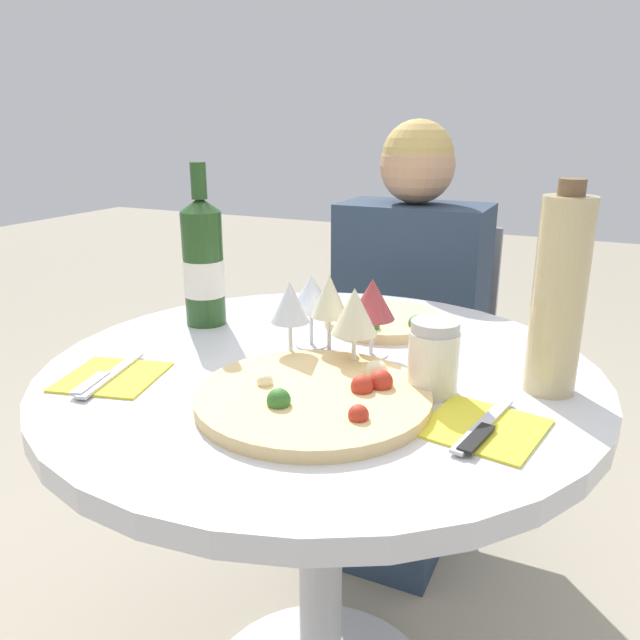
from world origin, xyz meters
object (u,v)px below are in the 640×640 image
Objects in this scene: dining_table at (321,446)px; wine_bottle at (203,263)px; chair_behind_diner at (414,378)px; pizza_large at (316,397)px; seated_diner at (400,361)px; tall_carafe at (559,296)px.

dining_table is 0.44m from wine_bottle.
pizza_large is at bearing 97.23° from chair_behind_diner.
pizza_large is at bearing 98.54° from seated_diner.
chair_behind_diner is at bearing 97.23° from pizza_large.
chair_behind_diner is 2.69× the size of tall_carafe.
dining_table is at bearing 112.45° from pizza_large.
dining_table is at bearing 94.23° from chair_behind_diner.
tall_carafe is (0.37, 0.05, 0.31)m from dining_table.
wine_bottle is at bearing 145.68° from pizza_large.
wine_bottle is at bearing 160.91° from dining_table.
chair_behind_diner is 0.18m from seated_diner.
seated_diner reaches higher than chair_behind_diner.
dining_table is 0.82m from chair_behind_diner.
wine_bottle reaches higher than pizza_large.
dining_table is 1.09× the size of chair_behind_diner.
tall_carafe is at bearing 119.90° from chair_behind_diner.
chair_behind_diner is 2.48× the size of pizza_large.
tall_carafe reaches higher than dining_table.
wine_bottle is at bearing 64.83° from seated_diner.
wine_bottle is (-0.25, -0.69, 0.47)m from chair_behind_diner.
pizza_large is at bearing -67.55° from dining_table.
tall_carafe is at bearing 125.56° from seated_diner.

